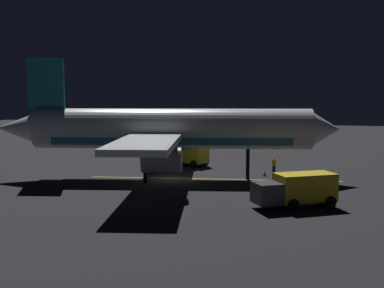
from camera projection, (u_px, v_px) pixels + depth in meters
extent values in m
cube|color=#232327|center=(173.00, 180.00, 45.23)|extent=(180.00, 180.00, 0.20)
cube|color=gold|center=(214.00, 179.00, 45.06)|extent=(4.65, 24.22, 0.01)
cylinder|color=silver|center=(172.00, 129.00, 44.70)|extent=(10.02, 26.94, 3.90)
cube|color=teal|center=(172.00, 140.00, 44.81)|extent=(8.89, 22.99, 0.70)
cone|color=silver|center=(324.00, 129.00, 43.98)|extent=(4.45, 3.93, 3.83)
cone|color=silver|center=(20.00, 128.00, 45.45)|extent=(4.51, 5.37, 3.51)
cube|color=teal|center=(46.00, 83.00, 44.85)|extent=(1.19, 3.59, 4.92)
cube|color=silver|center=(168.00, 128.00, 53.18)|extent=(13.68, 7.67, 0.50)
cylinder|color=slate|center=(177.00, 141.00, 52.63)|extent=(2.79, 3.60, 2.10)
cube|color=silver|center=(146.00, 143.00, 36.47)|extent=(13.68, 7.67, 0.50)
cylinder|color=slate|center=(162.00, 160.00, 37.20)|extent=(2.79, 3.60, 2.10)
cylinder|color=black|center=(248.00, 164.00, 44.70)|extent=(0.43, 0.43, 2.99)
cylinder|color=black|center=(152.00, 160.00, 47.51)|extent=(0.43, 0.43, 2.99)
cylinder|color=black|center=(145.00, 167.00, 42.85)|extent=(0.43, 0.43, 2.99)
cube|color=gold|center=(305.00, 187.00, 33.73)|extent=(4.09, 4.75, 2.02)
cube|color=#38383D|center=(267.00, 193.00, 32.91)|extent=(2.65, 2.59, 1.50)
cylinder|color=black|center=(286.00, 202.00, 33.42)|extent=(2.43, 2.00, 0.90)
cylinder|color=black|center=(323.00, 199.00, 34.26)|extent=(2.43, 2.00, 0.90)
cube|color=gold|center=(190.00, 154.00, 53.39)|extent=(3.60, 4.73, 1.91)
cube|color=#38383D|center=(170.00, 154.00, 55.33)|extent=(2.54, 2.44, 1.50)
cylinder|color=black|center=(180.00, 161.00, 54.43)|extent=(2.48, 1.74, 0.90)
cylinder|color=black|center=(200.00, 163.00, 52.55)|extent=(2.48, 1.74, 0.90)
cylinder|color=black|center=(274.00, 170.00, 47.85)|extent=(0.32, 0.32, 0.85)
cylinder|color=orange|center=(274.00, 163.00, 47.77)|extent=(0.40, 0.40, 0.65)
sphere|color=tan|center=(274.00, 159.00, 47.72)|extent=(0.24, 0.24, 0.24)
cone|color=#EA590F|center=(296.00, 178.00, 44.13)|extent=(0.36, 0.36, 0.55)
cube|color=black|center=(296.00, 181.00, 44.16)|extent=(0.50, 0.50, 0.03)
cone|color=#EA590F|center=(265.00, 173.00, 46.75)|extent=(0.36, 0.36, 0.55)
cube|color=black|center=(265.00, 176.00, 46.78)|extent=(0.50, 0.50, 0.03)
cone|color=#EA590F|center=(294.00, 176.00, 45.45)|extent=(0.36, 0.36, 0.55)
cube|color=black|center=(294.00, 178.00, 45.48)|extent=(0.50, 0.50, 0.03)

